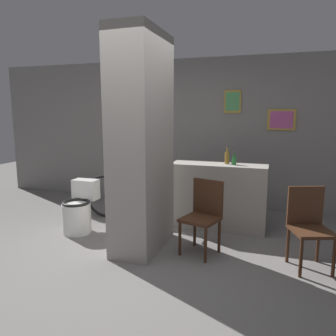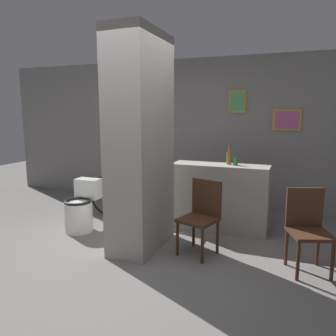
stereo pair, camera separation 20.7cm
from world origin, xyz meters
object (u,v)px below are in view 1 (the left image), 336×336
at_px(toilet, 79,211).
at_px(bicycle, 134,198).
at_px(bottle_tall, 227,157).
at_px(chair_by_doorway, 309,224).
at_px(chair_near_pillar, 203,213).

xyz_separation_m(toilet, bicycle, (0.55, 0.68, 0.05)).
distance_m(toilet, bottle_tall, 2.23).
bearing_deg(bicycle, chair_by_doorway, -18.65).
bearing_deg(chair_by_doorway, toilet, 157.29).
bearing_deg(bottle_tall, bicycle, -174.38).
bearing_deg(bottle_tall, chair_by_doorway, -42.84).
relative_size(chair_near_pillar, chair_by_doorway, 1.00).
relative_size(chair_by_doorway, bottle_tall, 3.39).
xyz_separation_m(toilet, chair_by_doorway, (2.98, -0.14, 0.18)).
bearing_deg(toilet, chair_near_pillar, -3.99).
height_order(chair_near_pillar, bicycle, chair_near_pillar).
relative_size(chair_near_pillar, bottle_tall, 3.39).
xyz_separation_m(chair_by_doorway, bottle_tall, (-1.03, 0.96, 0.56)).
relative_size(toilet, chair_by_doorway, 0.81).
distance_m(toilet, chair_near_pillar, 1.83).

